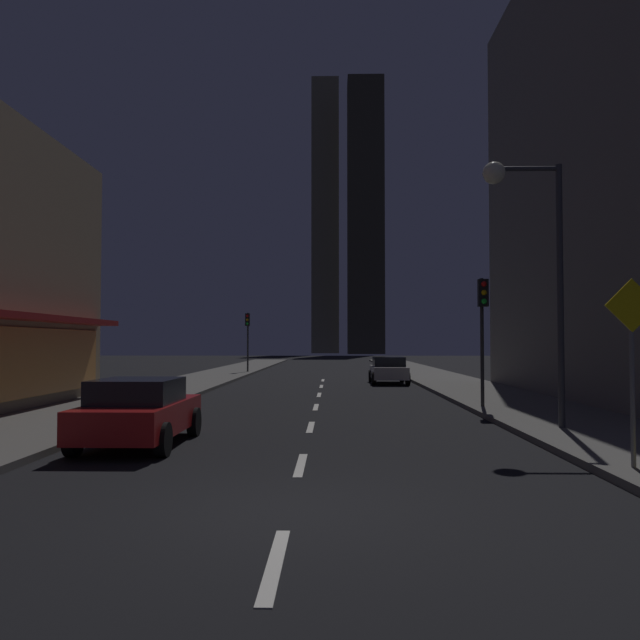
{
  "coord_description": "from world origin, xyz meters",
  "views": [
    {
      "loc": [
        0.59,
        -8.54,
        2.23
      ],
      "look_at": [
        0.0,
        20.66,
        3.25
      ],
      "focal_mm": 36.12,
      "sensor_mm": 36.0,
      "label": 1
    }
  ],
  "objects": [
    {
      "name": "sidewalk_right",
      "position": [
        7.0,
        32.0,
        0.07
      ],
      "size": [
        4.0,
        76.0,
        0.15
      ],
      "primitive_type": "cube",
      "color": "#605E59",
      "rests_on": "ground"
    },
    {
      "name": "skyscraper_distant_mid",
      "position": [
        7.05,
        117.54,
        27.16
      ],
      "size": [
        7.1,
        6.27,
        54.32
      ],
      "primitive_type": "cube",
      "color": "#312E25",
      "rests_on": "ground"
    },
    {
      "name": "traffic_light_near_right",
      "position": [
        5.5,
        12.59,
        3.19
      ],
      "size": [
        0.32,
        0.48,
        4.2
      ],
      "color": "#2D2D2D",
      "rests_on": "sidewalk_right"
    },
    {
      "name": "car_parked_near",
      "position": [
        -3.6,
        5.31,
        0.74
      ],
      "size": [
        1.98,
        4.24,
        1.45
      ],
      "color": "#B21919",
      "rests_on": "ground"
    },
    {
      "name": "lane_marking_center",
      "position": [
        0.0,
        13.6,
        0.01
      ],
      "size": [
        0.16,
        33.4,
        0.01
      ],
      "color": "silver",
      "rests_on": "ground"
    },
    {
      "name": "street_lamp_right",
      "position": [
        5.38,
        7.4,
        5.07
      ],
      "size": [
        1.96,
        0.56,
        6.58
      ],
      "color": "#38383D",
      "rests_on": "sidewalk_right"
    },
    {
      "name": "ground_plane",
      "position": [
        0.0,
        32.0,
        -0.05
      ],
      "size": [
        78.0,
        136.0,
        0.1
      ],
      "primitive_type": "cube",
      "color": "black"
    },
    {
      "name": "traffic_light_far_left",
      "position": [
        -5.5,
        37.17,
        3.19
      ],
      "size": [
        0.32,
        0.48,
        4.2
      ],
      "color": "#2D2D2D",
      "rests_on": "sidewalk_left"
    },
    {
      "name": "skyscraper_distant_tall",
      "position": [
        -1.0,
        126.63,
        28.88
      ],
      "size": [
        5.71,
        6.32,
        57.75
      ],
      "primitive_type": "cube",
      "color": "#65604C",
      "rests_on": "ground"
    },
    {
      "name": "pedestrian_crossing_sign",
      "position": [
        5.6,
        2.33,
        2.02
      ],
      "size": [
        0.91,
        0.08,
        3.15
      ],
      "color": "slate",
      "rests_on": "sidewalk_right"
    },
    {
      "name": "fire_hydrant_far_left",
      "position": [
        -5.9,
        16.95,
        0.45
      ],
      "size": [
        0.42,
        0.3,
        0.65
      ],
      "color": "#B2B2B2",
      "rests_on": "sidewalk_left"
    },
    {
      "name": "car_parked_far",
      "position": [
        3.6,
        26.4,
        0.74
      ],
      "size": [
        1.98,
        4.24,
        1.45
      ],
      "color": "silver",
      "rests_on": "ground"
    },
    {
      "name": "sidewalk_left",
      "position": [
        -7.0,
        32.0,
        0.07
      ],
      "size": [
        4.0,
        76.0,
        0.15
      ],
      "primitive_type": "cube",
      "color": "#605E59",
      "rests_on": "ground"
    }
  ]
}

